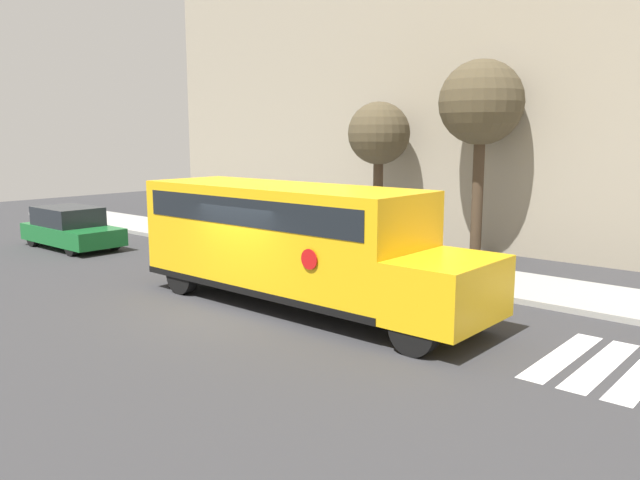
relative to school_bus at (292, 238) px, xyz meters
name	(u,v)px	position (x,y,z in m)	size (l,w,h in m)	color
ground_plane	(237,311)	(-0.62, -1.28, -1.69)	(60.00, 60.00, 0.00)	#333335
sidewalk_strip	(392,266)	(-0.62, 5.22, -1.62)	(44.00, 3.00, 0.15)	#9E9E99
building_backdrop	(493,74)	(-0.62, 11.72, 4.72)	(32.00, 4.00, 12.81)	#9E937F
school_bus	(292,238)	(0.00, 0.00, 0.00)	(9.32, 2.57, 2.94)	yellow
parked_car	(71,228)	(-11.72, 0.41, -0.95)	(4.43, 1.88, 1.52)	#196B2D
tree_near_sidewalk	(379,136)	(-3.44, 8.34, 2.44)	(2.32, 2.32, 5.38)	#423323
tree_far_sidewalk	(481,105)	(0.56, 8.49, 3.44)	(2.79, 2.79, 6.61)	#423323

